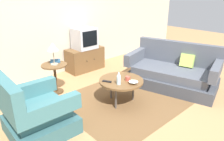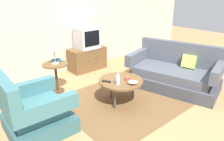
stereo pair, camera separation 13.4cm
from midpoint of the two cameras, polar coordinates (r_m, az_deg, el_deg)
The scene contains 15 objects.
ground_plane at distance 3.94m, azimuth 5.05°, elevation -8.84°, with size 16.00×16.00×0.00m, color #AD7F51.
back_wall at distance 5.27m, azimuth -12.81°, elevation 14.00°, with size 9.00×0.12×2.70m, color #BCB29E.
area_rug at distance 3.98m, azimuth 3.26°, elevation -8.42°, with size 2.02×1.93×0.00m, color brown.
armchair at distance 3.25m, azimuth -19.16°, elevation -10.67°, with size 0.89×0.89×0.92m.
couch at distance 4.65m, azimuth 17.09°, elevation -0.80°, with size 1.36×1.98×0.90m.
coffee_table at distance 3.79m, azimuth 3.37°, elevation -3.02°, with size 0.79×0.79×0.44m.
side_table at distance 4.32m, azimuth -14.01°, elevation -0.31°, with size 0.49×0.49×0.60m.
tv_stand at distance 5.46m, azimuth -5.94°, elevation 3.16°, with size 0.93×0.48×0.57m.
television at distance 5.31m, azimuth -6.07°, elevation 8.64°, with size 0.53×0.46×0.51m.
table_lamp at distance 4.15m, azimuth -14.51°, elevation 6.07°, with size 0.22×0.22×0.43m.
vase at distance 3.56m, azimuth 2.68°, elevation -2.12°, with size 0.07×0.07×0.23m.
mug at distance 3.75m, azimuth 5.12°, elevation -2.20°, with size 0.12×0.08×0.08m.
bowl at distance 3.63m, azimuth 6.63°, elevation -3.34°, with size 0.16×0.16×0.04m.
tv_remote_dark at distance 3.70m, azimuth -0.49°, elevation -2.93°, with size 0.12×0.16×0.02m.
book at distance 4.40m, azimuth -13.86°, elevation 2.65°, with size 0.25×0.24×0.03m.
Camera 2 is at (-2.42, -2.39, 1.97)m, focal length 34.01 mm.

